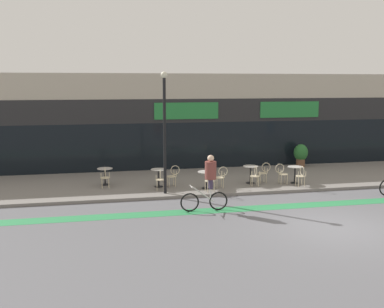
{
  "coord_description": "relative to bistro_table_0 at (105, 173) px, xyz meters",
  "views": [
    {
      "loc": [
        -7.15,
        -12.47,
        4.52
      ],
      "look_at": [
        -3.46,
        5.42,
        1.62
      ],
      "focal_mm": 42.0,
      "sensor_mm": 36.0,
      "label": 1
    }
  ],
  "objects": [
    {
      "name": "planter_pot",
      "position": [
        10.23,
        2.31,
        0.15
      ],
      "size": [
        0.74,
        0.74,
        1.21
      ],
      "color": "brown",
      "rests_on": "sidewalk_slab"
    },
    {
      "name": "cafe_chair_4_side",
      "position": [
        7.61,
        -1.36,
        -0.01
      ],
      "size": [
        0.58,
        0.42,
        0.9
      ],
      "rotation": [
        0.0,
        0.0,
        -0.05
      ],
      "color": "beige",
      "rests_on": "sidewalk_slab"
    },
    {
      "name": "bistro_table_1",
      "position": [
        2.24,
        -0.85,
        0.02
      ],
      "size": [
        0.67,
        0.67,
        0.77
      ],
      "color": "black",
      "rests_on": "sidewalk_slab"
    },
    {
      "name": "cafe_chair_1_near",
      "position": [
        2.23,
        -1.48,
        -0.01
      ],
      "size": [
        0.44,
        0.6,
        0.9
      ],
      "rotation": [
        0.0,
        0.0,
        1.45
      ],
      "color": "beige",
      "rests_on": "sidewalk_slab"
    },
    {
      "name": "bistro_table_0",
      "position": [
        0.0,
        0.0,
        0.0
      ],
      "size": [
        0.66,
        0.66,
        0.74
      ],
      "color": "black",
      "rests_on": "sidewalk_slab"
    },
    {
      "name": "cafe_chair_2_side",
      "position": [
        4.81,
        -1.52,
        -0.01
      ],
      "size": [
        0.58,
        0.42,
        0.9
      ],
      "rotation": [
        0.0,
        0.0,
        3.18
      ],
      "color": "beige",
      "rests_on": "sidewalk_slab"
    },
    {
      "name": "storefront_facade",
      "position": [
        6.99,
        4.92,
        1.85
      ],
      "size": [
        40.0,
        4.06,
        5.0
      ],
      "color": "#B2A899",
      "rests_on": "ground"
    },
    {
      "name": "cafe_chair_4_near",
      "position": [
        8.24,
        -1.99,
        -0.01
      ],
      "size": [
        0.41,
        0.58,
        0.9
      ],
      "rotation": [
        0.0,
        0.0,
        1.56
      ],
      "color": "beige",
      "rests_on": "sidewalk_slab"
    },
    {
      "name": "cafe_chair_0_near",
      "position": [
        0.0,
        -0.63,
        -0.01
      ],
      "size": [
        0.41,
        0.58,
        0.9
      ],
      "rotation": [
        0.0,
        0.0,
        1.59
      ],
      "color": "beige",
      "rests_on": "sidewalk_slab"
    },
    {
      "name": "cyclist_1",
      "position": [
        3.57,
        -4.4,
        0.5
      ],
      "size": [
        1.72,
        0.48,
        2.02
      ],
      "rotation": [
        0.0,
        0.0,
        3.12
      ],
      "color": "black",
      "rests_on": "ground"
    },
    {
      "name": "cafe_chair_3_near",
      "position": [
        6.3,
        -1.6,
        -0.01
      ],
      "size": [
        0.44,
        0.6,
        0.9
      ],
      "rotation": [
        0.0,
        0.0,
        1.45
      ],
      "color": "beige",
      "rests_on": "sidewalk_slab"
    },
    {
      "name": "cafe_chair_3_side",
      "position": [
        6.94,
        -0.97,
        -0.01
      ],
      "size": [
        0.58,
        0.4,
        0.9
      ],
      "rotation": [
        0.0,
        0.0,
        3.13
      ],
      "color": "beige",
      "rests_on": "sidewalk_slab"
    },
    {
      "name": "bike_lane_stripe",
      "position": [
        6.99,
        -4.44,
        -0.64
      ],
      "size": [
        36.0,
        0.7,
        0.01
      ],
      "primitive_type": "cube",
      "color": "#2D844C",
      "rests_on": "ground"
    },
    {
      "name": "bistro_table_3",
      "position": [
        6.31,
        -0.97,
        0.03
      ],
      "size": [
        0.68,
        0.68,
        0.78
      ],
      "color": "black",
      "rests_on": "sidewalk_slab"
    },
    {
      "name": "cafe_chair_1_side",
      "position": [
        2.86,
        -0.84,
        -0.01
      ],
      "size": [
        0.6,
        0.45,
        0.9
      ],
      "rotation": [
        0.0,
        0.0,
        3.28
      ],
      "color": "beige",
      "rests_on": "sidewalk_slab"
    },
    {
      "name": "lamp_post",
      "position": [
        2.35,
        -2.02,
        2.29
      ],
      "size": [
        0.26,
        0.26,
        4.84
      ],
      "color": "black",
      "rests_on": "sidewalk_slab"
    },
    {
      "name": "cafe_chair_2_near",
      "position": [
        4.19,
        -2.15,
        -0.01
      ],
      "size": [
        0.45,
        0.6,
        0.9
      ],
      "rotation": [
        0.0,
        0.0,
        1.71
      ],
      "color": "beige",
      "rests_on": "sidewalk_slab"
    },
    {
      "name": "sidewalk_slab",
      "position": [
        6.99,
        0.21,
        -0.58
      ],
      "size": [
        40.0,
        5.5,
        0.12
      ],
      "primitive_type": "cube",
      "color": "slate",
      "rests_on": "ground"
    },
    {
      "name": "ground_plane",
      "position": [
        6.99,
        -7.04,
        -0.64
      ],
      "size": [
        120.0,
        120.0,
        0.0
      ],
      "primitive_type": "plane",
      "color": "#5B5B60"
    },
    {
      "name": "bistro_table_2",
      "position": [
        4.18,
        -1.52,
        -0.0
      ],
      "size": [
        0.75,
        0.75,
        0.72
      ],
      "color": "black",
      "rests_on": "sidewalk_slab"
    },
    {
      "name": "bistro_table_4",
      "position": [
        8.24,
        -1.37,
        0.01
      ],
      "size": [
        0.65,
        0.65,
        0.76
      ],
      "color": "black",
      "rests_on": "sidewalk_slab"
    }
  ]
}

